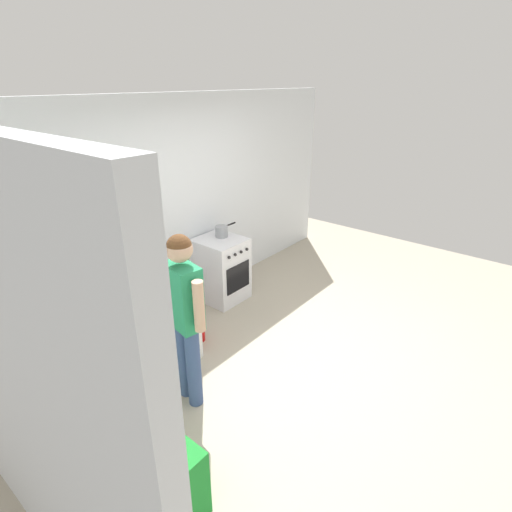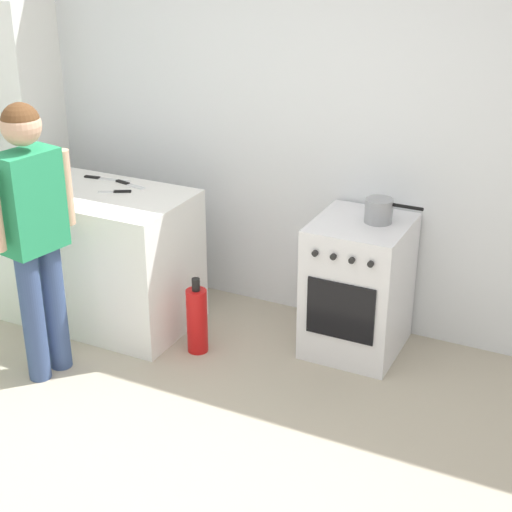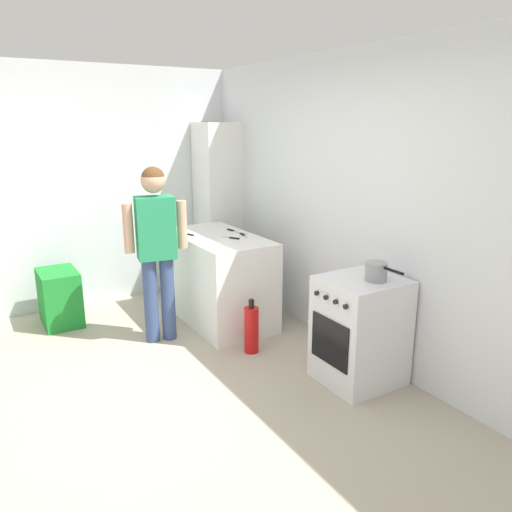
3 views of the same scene
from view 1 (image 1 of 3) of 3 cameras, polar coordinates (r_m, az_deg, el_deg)
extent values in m
plane|color=#ADA38E|center=(4.46, 7.11, -14.00)|extent=(8.00, 8.00, 0.00)
cube|color=silver|center=(5.03, -11.25, 6.99)|extent=(6.00, 0.10, 2.60)
cube|color=white|center=(4.12, -17.97, -10.94)|extent=(1.30, 0.70, 0.90)
cube|color=silver|center=(5.30, -5.03, -1.87)|extent=(0.56, 0.60, 0.85)
cube|color=black|center=(5.13, -2.56, -3.07)|extent=(0.42, 0.01, 0.36)
cylinder|color=black|center=(4.97, -5.21, 1.63)|extent=(0.18, 0.18, 0.01)
cylinder|color=black|center=(5.14, -3.27, 2.45)|extent=(0.18, 0.18, 0.01)
cylinder|color=black|center=(5.13, -7.13, 2.27)|extent=(0.18, 0.18, 0.01)
cylinder|color=black|center=(5.30, -5.19, 3.05)|extent=(0.18, 0.18, 0.01)
cylinder|color=black|center=(4.86, -3.86, -0.22)|extent=(0.04, 0.02, 0.04)
cylinder|color=black|center=(4.94, -2.98, 0.19)|extent=(0.04, 0.02, 0.04)
cylinder|color=black|center=(5.01, -2.13, 0.59)|extent=(0.04, 0.02, 0.04)
cylinder|color=black|center=(5.09, -1.30, 0.97)|extent=(0.04, 0.02, 0.04)
cylinder|color=gray|center=(5.19, -4.95, 3.52)|extent=(0.17, 0.17, 0.14)
cylinder|color=black|center=(5.29, -3.67, 4.54)|extent=(0.18, 0.02, 0.02)
cube|color=silver|center=(4.09, -20.41, -4.20)|extent=(0.22, 0.06, 0.01)
cube|color=black|center=(4.00, -22.24, -5.06)|extent=(0.11, 0.04, 0.01)
cube|color=silver|center=(3.55, -20.63, -8.74)|extent=(0.20, 0.09, 0.01)
cube|color=black|center=(3.64, -18.98, -7.56)|extent=(0.11, 0.05, 0.01)
cube|color=silver|center=(4.14, -17.73, -3.42)|extent=(0.14, 0.06, 0.01)
cube|color=black|center=(4.11, -19.34, -3.85)|extent=(0.11, 0.05, 0.01)
cube|color=silver|center=(3.96, -17.62, -4.73)|extent=(0.10, 0.07, 0.01)
cube|color=black|center=(4.04, -16.95, -4.00)|extent=(0.11, 0.08, 0.01)
cylinder|color=#384C7A|center=(3.70, -8.90, -15.42)|extent=(0.13, 0.13, 0.80)
cylinder|color=#384C7A|center=(3.81, -10.21, -14.19)|extent=(0.13, 0.13, 0.80)
cube|color=#268C59|center=(3.37, -10.36, -5.67)|extent=(0.26, 0.37, 0.57)
cylinder|color=tan|center=(3.18, -8.16, -7.13)|extent=(0.09, 0.09, 0.44)
cylinder|color=tan|center=(3.55, -12.35, -3.97)|extent=(0.09, 0.09, 0.44)
sphere|color=tan|center=(3.18, -10.91, 0.95)|extent=(0.22, 0.22, 0.22)
sphere|color=brown|center=(3.18, -10.94, 1.28)|extent=(0.21, 0.21, 0.21)
cylinder|color=red|center=(4.59, -8.20, -9.62)|extent=(0.13, 0.13, 0.42)
cylinder|color=black|center=(4.45, -8.39, -6.94)|extent=(0.05, 0.05, 0.08)
cube|color=#1E842D|center=(3.16, -12.99, -31.83)|extent=(0.52, 0.36, 0.28)
cube|color=#1E842D|center=(2.94, -13.56, -28.73)|extent=(0.52, 0.36, 0.28)
camera|label=2|loc=(4.80, 50.43, 13.64)|focal=55.00mm
camera|label=3|loc=(6.16, 32.53, 13.69)|focal=35.00mm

